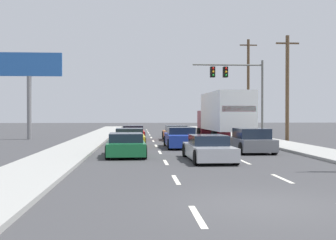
# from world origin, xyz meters

# --- Properties ---
(ground_plane) EXTENTS (140.00, 140.00, 0.00)m
(ground_plane) POSITION_xyz_m (0.00, 25.00, 0.00)
(ground_plane) COLOR #3D3D3F
(sidewalk_right) EXTENTS (2.64, 80.00, 0.14)m
(sidewalk_right) POSITION_xyz_m (6.57, 20.00, 0.07)
(sidewalk_right) COLOR #9E9E99
(sidewalk_right) RESTS_ON ground_plane
(sidewalk_left) EXTENTS (2.64, 80.00, 0.14)m
(sidewalk_left) POSITION_xyz_m (-6.57, 20.00, 0.07)
(sidewalk_left) COLOR #9E9E99
(sidewalk_left) RESTS_ON ground_plane
(lane_markings) EXTENTS (3.54, 57.00, 0.01)m
(lane_markings) POSITION_xyz_m (0.00, 21.50, 0.00)
(lane_markings) COLOR silver
(lane_markings) RESTS_ON ground_plane
(car_red) EXTENTS (1.92, 4.22, 1.14)m
(car_red) POSITION_xyz_m (-3.25, 26.01, 0.53)
(car_red) COLOR red
(car_red) RESTS_ON ground_plane
(car_yellow) EXTENTS (2.04, 4.14, 1.17)m
(car_yellow) POSITION_xyz_m (-3.41, 18.35, 0.54)
(car_yellow) COLOR yellow
(car_yellow) RESTS_ON ground_plane
(car_green) EXTENTS (2.01, 4.26, 1.14)m
(car_green) POSITION_xyz_m (-3.47, 11.86, 0.54)
(car_green) COLOR #196B38
(car_green) RESTS_ON ground_plane
(car_orange) EXTENTS (1.91, 4.61, 1.17)m
(car_orange) POSITION_xyz_m (0.09, 24.92, 0.54)
(car_orange) COLOR orange
(car_orange) RESTS_ON ground_plane
(car_blue) EXTENTS (1.90, 4.66, 1.26)m
(car_blue) POSITION_xyz_m (-0.24, 17.23, 0.58)
(car_blue) COLOR #1E389E
(car_blue) RESTS_ON ground_plane
(car_silver) EXTENTS (1.91, 4.71, 1.13)m
(car_silver) POSITION_xyz_m (0.23, 9.62, 0.52)
(car_silver) COLOR #B7BABF
(car_silver) RESTS_ON ground_plane
(box_truck) EXTENTS (2.74, 9.31, 3.57)m
(box_truck) POSITION_xyz_m (3.26, 21.57, 2.06)
(box_truck) COLOR white
(box_truck) RESTS_ON ground_plane
(car_gray) EXTENTS (2.00, 4.21, 1.30)m
(car_gray) POSITION_xyz_m (3.17, 13.71, 0.60)
(car_gray) COLOR slate
(car_gray) RESTS_ON ground_plane
(traffic_signal_mast) EXTENTS (6.45, 0.69, 6.93)m
(traffic_signal_mast) POSITION_xyz_m (5.79, 29.71, 5.18)
(traffic_signal_mast) COLOR #595B56
(traffic_signal_mast) RESTS_ON ground_plane
(utility_pole_mid) EXTENTS (1.80, 0.28, 8.10)m
(utility_pole_mid) POSITION_xyz_m (8.60, 23.59, 4.18)
(utility_pole_mid) COLOR brown
(utility_pole_mid) RESTS_ON ground_plane
(utility_pole_far) EXTENTS (1.80, 0.28, 9.85)m
(utility_pole_far) POSITION_xyz_m (8.65, 35.86, 5.07)
(utility_pole_far) COLOR brown
(utility_pole_far) RESTS_ON ground_plane
(roadside_billboard) EXTENTS (5.28, 0.36, 7.04)m
(roadside_billboard) POSITION_xyz_m (-11.66, 26.83, 5.21)
(roadside_billboard) COLOR slate
(roadside_billboard) RESTS_ON ground_plane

